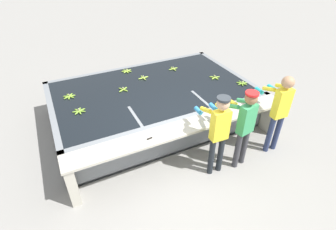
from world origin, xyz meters
name	(u,v)px	position (x,y,z in m)	size (l,w,h in m)	color
ground_plane	(191,166)	(0.00, 0.00, 0.00)	(80.00, 80.00, 0.00)	gray
wash_tank	(153,103)	(0.00, 1.91, 0.42)	(4.66, 2.93, 0.86)	gray
work_ledge	(187,136)	(0.00, 0.22, 0.62)	(4.66, 0.45, 0.86)	#B7B2A3
worker_0	(218,129)	(0.34, -0.28, 1.03)	(0.42, 0.73, 1.68)	#1E2328
worker_1	(245,123)	(0.89, -0.34, 1.02)	(0.48, 0.74, 1.67)	#38383D
worker_2	(279,108)	(1.79, -0.28, 1.06)	(0.43, 0.73, 1.75)	navy
banana_bunch_floating_0	(127,71)	(-0.25, 3.05, 0.88)	(0.28, 0.27, 0.08)	#93BC3D
banana_bunch_floating_1	(123,89)	(-0.66, 2.11, 0.88)	(0.26, 0.26, 0.08)	#8CB738
banana_bunch_floating_2	(79,111)	(-1.76, 1.63, 0.88)	(0.28, 0.28, 0.08)	#75A333
banana_bunch_floating_3	(69,96)	(-1.84, 2.34, 0.88)	(0.27, 0.28, 0.08)	#7FAD33
banana_bunch_floating_4	(143,78)	(0.00, 2.47, 0.88)	(0.28, 0.28, 0.08)	#9EC642
banana_bunch_floating_5	(215,77)	(1.64, 1.70, 0.88)	(0.28, 0.27, 0.08)	#93BC3D
banana_bunch_floating_6	(242,83)	(2.06, 1.14, 0.88)	(0.28, 0.28, 0.08)	#75A333
banana_bunch_floating_7	(173,69)	(0.93, 2.63, 0.88)	(0.28, 0.28, 0.08)	#9EC642
knife_0	(153,137)	(-0.72, 0.19, 0.87)	(0.35, 0.07, 0.02)	silver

